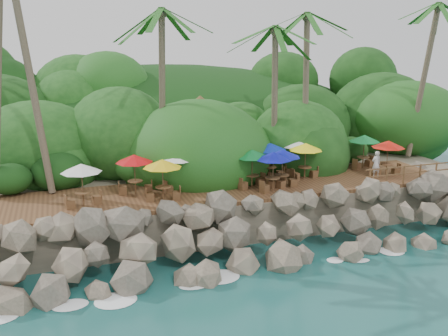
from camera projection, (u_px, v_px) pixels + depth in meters
name	position (u px, v px, depth m)	size (l,w,h in m)	color
ground	(268.00, 275.00, 21.41)	(140.00, 140.00, 0.00)	#19514F
land_base	(180.00, 168.00, 35.83)	(32.00, 25.20, 2.10)	gray
jungle_hill	(160.00, 159.00, 42.97)	(44.80, 28.00, 15.40)	#143811
seawall	(252.00, 234.00, 22.96)	(29.00, 4.00, 2.30)	gray
terrace	(224.00, 190.00, 26.37)	(26.00, 5.00, 0.20)	brown
jungle_foliage	(184.00, 185.00, 35.17)	(44.00, 16.00, 12.00)	#143811
foam_line	(266.00, 272.00, 21.67)	(25.20, 0.80, 0.06)	white
palapa	(200.00, 114.00, 28.90)	(5.49, 5.49, 4.60)	brown
dining_clusters	(255.00, 154.00, 26.44)	(19.12, 4.58, 2.08)	brown
railing	(420.00, 171.00, 27.43)	(7.20, 0.10, 1.00)	brown
waiter	(376.00, 164.00, 28.31)	(0.57, 0.37, 1.55)	silver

